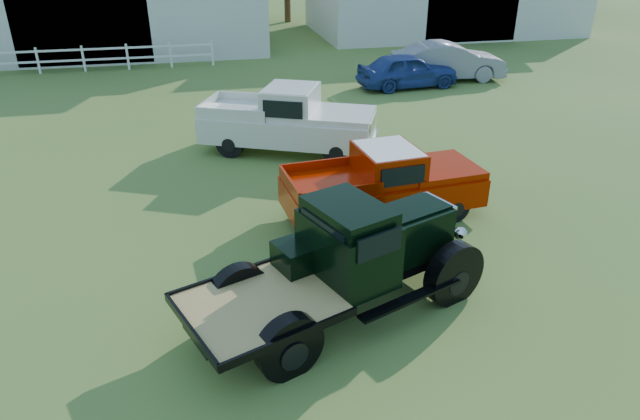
{
  "coord_description": "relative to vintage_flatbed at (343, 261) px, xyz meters",
  "views": [
    {
      "loc": [
        -2.08,
        -8.95,
        6.29
      ],
      "look_at": [
        0.2,
        1.2,
        1.05
      ],
      "focal_mm": 32.0,
      "sensor_mm": 36.0,
      "label": 1
    }
  ],
  "objects": [
    {
      "name": "misc_car_blue",
      "position": [
        6.72,
        14.71,
        -0.34
      ],
      "size": [
        4.39,
        2.06,
        1.45
      ],
      "primitive_type": "imported",
      "rotation": [
        0.0,
        0.0,
        1.65
      ],
      "color": "navy",
      "rests_on": "ground"
    },
    {
      "name": "white_pickup",
      "position": [
        0.46,
        8.26,
        -0.08
      ],
      "size": [
        5.72,
        4.12,
        1.96
      ],
      "primitive_type": null,
      "rotation": [
        0.0,
        0.0,
        -0.43
      ],
      "color": "beige",
      "rests_on": "ground"
    },
    {
      "name": "misc_car_grey",
      "position": [
        8.95,
        15.58,
        -0.25
      ],
      "size": [
        5.12,
        2.34,
        1.63
      ],
      "primitive_type": "imported",
      "rotation": [
        0.0,
        0.0,
        1.44
      ],
      "color": "slate",
      "rests_on": "ground"
    },
    {
      "name": "vintage_flatbed",
      "position": [
        0.0,
        0.0,
        0.0
      ],
      "size": [
        5.78,
        3.93,
        2.13
      ],
      "primitive_type": null,
      "rotation": [
        0.0,
        0.0,
        0.37
      ],
      "color": "black",
      "rests_on": "ground"
    },
    {
      "name": "fence_rail",
      "position": [
        -8.14,
        20.83,
        -0.46
      ],
      "size": [
        14.2,
        0.16,
        1.2
      ],
      "primitive_type": null,
      "color": "white",
      "rests_on": "ground"
    },
    {
      "name": "ground",
      "position": [
        -0.14,
        0.83,
        -1.06
      ],
      "size": [
        120.0,
        120.0,
        0.0
      ],
      "primitive_type": "plane",
      "color": "#4A662B"
    },
    {
      "name": "red_pickup",
      "position": [
        1.88,
        3.42,
        -0.19
      ],
      "size": [
        4.95,
        2.28,
        1.75
      ],
      "primitive_type": null,
      "rotation": [
        0.0,
        0.0,
        0.09
      ],
      "color": "#9D1700",
      "rests_on": "ground"
    }
  ]
}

